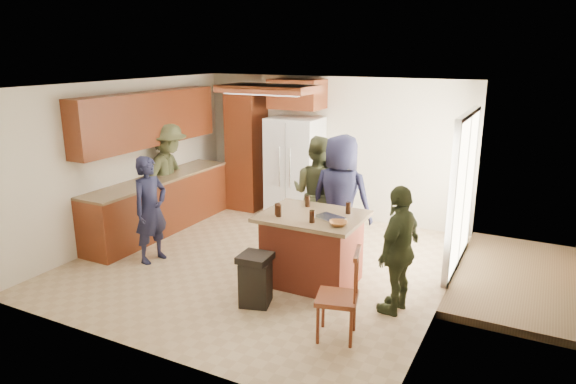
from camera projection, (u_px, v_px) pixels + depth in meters
The scene contains 12 objects.
person_front_left at pixel (151, 210), 7.24m from camera, with size 0.56×0.41×1.53m, color #1A1C34.
person_behind_left at pixel (318, 193), 7.69m from camera, with size 0.84×0.52×1.74m, color #383D23.
person_behind_right at pixel (340, 199), 7.20m from camera, with size 0.90×0.58×1.83m, color #191932.
person_side_right at pixel (399, 250), 5.80m from camera, with size 0.89×0.45×1.51m, color #374025.
person_counter at pixel (169, 176), 8.66m from camera, with size 1.15×0.53×1.78m, color #3F4327.
left_cabinetry at pixel (156, 175), 8.42m from camera, with size 0.64×3.00×2.30m.
back_wall_units at pixel (259, 138), 9.45m from camera, with size 1.80×0.60×2.45m.
refrigerator at pixel (295, 168), 9.16m from camera, with size 0.90×0.76×1.80m.
kitchen_island at pixel (312, 248), 6.61m from camera, with size 1.28×1.03×0.93m.
island_items at pixel (321, 215), 6.31m from camera, with size 1.01×0.71×0.15m.
trash_bin at pixel (255, 279), 6.08m from camera, with size 0.42×0.42×0.63m.
spindle_chair at pixel (339, 298), 5.32m from camera, with size 0.51×0.51×0.99m.
Camera 1 is at (3.42, -5.90, 2.94)m, focal length 32.00 mm.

